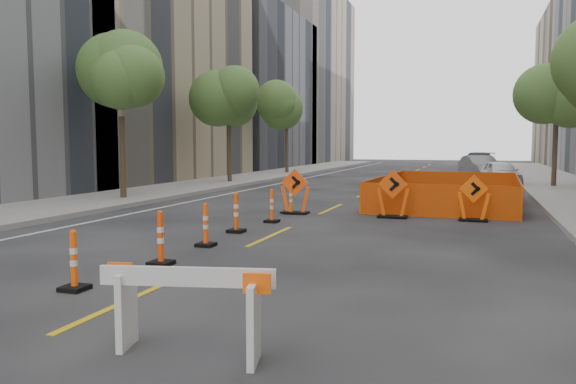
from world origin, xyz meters
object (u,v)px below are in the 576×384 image
(channelizer_2, at_px, (74,260))
(parked_car_mid, at_px, (480,168))
(chevron_sign_right, at_px, (474,198))
(channelizer_3, at_px, (161,238))
(chevron_sign_center, at_px, (393,194))
(barricade_board, at_px, (188,311))
(channelizer_5, at_px, (236,212))
(parked_car_far, at_px, (478,163))
(parked_car_near, at_px, (501,173))
(channelizer_7, at_px, (291,199))
(channelizer_6, at_px, (272,206))
(chevron_sign_left, at_px, (295,191))
(channelizer_4, at_px, (206,225))

(channelizer_2, relative_size, parked_car_mid, 0.21)
(chevron_sign_right, distance_m, parked_car_mid, 20.11)
(channelizer_3, xyz_separation_m, chevron_sign_center, (3.15, 8.10, 0.22))
(channelizer_2, height_order, chevron_sign_center, chevron_sign_center)
(chevron_sign_center, height_order, barricade_board, chevron_sign_center)
(channelizer_2, distance_m, chevron_sign_right, 11.66)
(chevron_sign_right, bearing_deg, parked_car_mid, 77.27)
(chevron_sign_right, bearing_deg, channelizer_5, -156.20)
(chevron_sign_right, bearing_deg, parked_car_far, 77.72)
(channelizer_2, distance_m, parked_car_near, 26.37)
(channelizer_7, bearing_deg, channelizer_2, -91.27)
(channelizer_6, xyz_separation_m, chevron_sign_left, (0.02, 2.11, 0.25))
(channelizer_4, height_order, channelizer_7, channelizer_4)
(chevron_sign_left, distance_m, chevron_sign_right, 5.47)
(parked_car_near, bearing_deg, chevron_sign_right, -106.64)
(channelizer_7, bearing_deg, channelizer_4, -89.94)
(channelizer_7, bearing_deg, channelizer_3, -89.36)
(channelizer_2, distance_m, channelizer_7, 9.99)
(channelizer_4, bearing_deg, channelizer_5, 94.39)
(parked_car_near, bearing_deg, channelizer_2, -117.39)
(channelizer_2, xyz_separation_m, parked_car_mid, (6.05, 30.23, 0.27))
(chevron_sign_left, relative_size, chevron_sign_right, 1.07)
(channelizer_4, bearing_deg, barricade_board, -64.77)
(channelizer_2, xyz_separation_m, channelizer_7, (0.22, 9.99, 0.00))
(chevron_sign_left, height_order, parked_car_near, chevron_sign_left)
(channelizer_3, bearing_deg, parked_car_near, 73.84)
(channelizer_5, xyz_separation_m, parked_car_mid, (5.98, 24.23, 0.23))
(channelizer_2, height_order, barricade_board, barricade_board)
(channelizer_4, bearing_deg, chevron_sign_right, 47.72)
(channelizer_6, bearing_deg, parked_car_mid, 75.51)
(channelizer_3, distance_m, parked_car_far, 35.38)
(parked_car_near, bearing_deg, channelizer_3, -117.95)
(channelizer_5, bearing_deg, chevron_sign_center, 50.49)
(channelizer_2, relative_size, parked_car_far, 0.17)
(parked_car_mid, bearing_deg, channelizer_5, -121.91)
(channelizer_6, bearing_deg, parked_car_far, 79.00)
(channelizer_3, distance_m, channelizer_7, 7.99)
(chevron_sign_right, bearing_deg, channelizer_2, -131.79)
(channelizer_5, bearing_deg, channelizer_2, -90.71)
(channelizer_3, xyz_separation_m, channelizer_6, (-0.00, 5.99, -0.03))
(channelizer_3, bearing_deg, chevron_sign_center, 68.77)
(barricade_board, height_order, parked_car_far, parked_car_far)
(chevron_sign_left, relative_size, barricade_board, 0.76)
(parked_car_near, height_order, parked_car_far, parked_car_far)
(channelizer_2, distance_m, barricade_board, 3.47)
(channelizer_6, relative_size, barricade_board, 0.51)
(channelizer_6, relative_size, chevron_sign_center, 0.65)
(channelizer_6, bearing_deg, chevron_sign_left, 89.45)
(channelizer_2, height_order, channelizer_3, channelizer_3)
(parked_car_near, bearing_deg, parked_car_far, 83.96)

